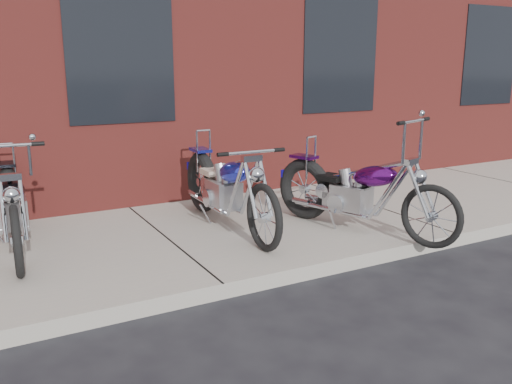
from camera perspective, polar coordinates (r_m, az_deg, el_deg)
ground at (r=4.97m, az=-3.41°, el=-11.22°), size 120.00×120.00×0.00m
sidewalk at (r=6.24m, az=-9.36°, el=-5.42°), size 22.00×3.00×0.15m
chopper_purple at (r=6.38m, az=10.68°, el=-0.28°), size 0.93×2.32×1.35m
chopper_blue at (r=6.41m, az=-3.08°, el=0.16°), size 0.61×2.51×1.09m
chopper_third at (r=6.23m, az=-24.28°, el=-1.65°), size 0.58×2.37×1.20m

